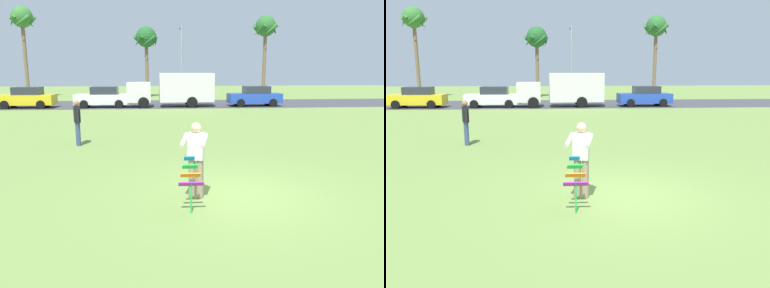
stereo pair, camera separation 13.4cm
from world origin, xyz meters
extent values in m
plane|color=olive|center=(0.00, 0.00, 0.00)|extent=(120.00, 120.00, 0.00)
cube|color=#424247|center=(0.00, 23.54, 0.01)|extent=(120.00, 8.00, 0.01)
cylinder|color=gray|center=(-0.94, -0.13, 0.45)|extent=(0.16, 0.16, 0.90)
cylinder|color=gray|center=(-1.11, -0.08, 0.45)|extent=(0.16, 0.16, 0.90)
cube|color=silver|center=(-1.02, -0.10, 1.20)|extent=(0.41, 0.31, 0.60)
sphere|color=beige|center=(-1.02, -0.10, 1.62)|extent=(0.22, 0.22, 0.22)
cylinder|color=silver|center=(-0.88, -0.40, 1.38)|extent=(0.24, 0.59, 0.24)
cylinder|color=silver|center=(-1.30, -0.28, 1.38)|extent=(0.24, 0.59, 0.24)
cube|color=blue|center=(-1.21, -0.52, 1.03)|extent=(0.23, 0.14, 0.12)
cube|color=green|center=(-1.21, -0.68, 0.89)|extent=(0.32, 0.14, 0.12)
cube|color=orange|center=(-1.21, -0.84, 0.76)|extent=(0.42, 0.14, 0.12)
cube|color=purple|center=(-1.21, -1.01, 0.62)|extent=(0.51, 0.14, 0.12)
cylinder|color=green|center=(-1.21, -1.01, 0.31)|extent=(0.04, 0.04, 0.62)
cube|color=yellow|center=(-11.91, 21.14, 0.64)|extent=(4.22, 1.74, 0.76)
cube|color=#282D38|center=(-11.76, 21.13, 1.30)|extent=(2.03, 1.41, 0.60)
cylinder|color=black|center=(-13.21, 20.34, 0.32)|extent=(0.64, 0.23, 0.64)
cylinder|color=black|center=(-13.20, 21.95, 0.32)|extent=(0.64, 0.23, 0.64)
cylinder|color=black|center=(-10.61, 20.32, 0.32)|extent=(0.64, 0.23, 0.64)
cylinder|color=black|center=(-10.60, 21.93, 0.32)|extent=(0.64, 0.23, 0.64)
cube|color=white|center=(-6.16, 21.14, 0.64)|extent=(4.21, 1.72, 0.76)
cube|color=#282D38|center=(-6.01, 21.14, 1.30)|extent=(2.02, 1.40, 0.60)
cylinder|color=black|center=(-7.46, 20.32, 0.32)|extent=(0.64, 0.22, 0.64)
cylinder|color=black|center=(-7.46, 21.94, 0.32)|extent=(0.64, 0.22, 0.64)
cylinder|color=black|center=(-4.85, 20.33, 0.32)|extent=(0.64, 0.22, 0.64)
cylinder|color=black|center=(-4.86, 21.95, 0.32)|extent=(0.64, 0.22, 0.64)
cube|color=silver|center=(-3.36, 21.05, 1.17)|extent=(1.85, 1.95, 1.50)
cube|color=silver|center=(0.34, 21.16, 1.52)|extent=(4.26, 2.12, 2.20)
cylinder|color=black|center=(-2.99, 20.14, 0.42)|extent=(0.85, 0.30, 0.84)
cylinder|color=black|center=(-3.04, 21.98, 0.42)|extent=(0.85, 0.30, 0.84)
cylinder|color=black|center=(0.72, 20.25, 0.42)|extent=(0.85, 0.30, 0.84)
cylinder|color=black|center=(0.66, 22.09, 0.42)|extent=(0.85, 0.30, 0.84)
cube|color=#2347B7|center=(5.83, 21.14, 0.64)|extent=(4.24, 1.80, 0.76)
cube|color=#282D38|center=(5.98, 21.14, 1.30)|extent=(2.05, 1.44, 0.60)
cylinder|color=black|center=(4.55, 20.30, 0.32)|extent=(0.65, 0.24, 0.64)
cylinder|color=black|center=(4.51, 21.91, 0.32)|extent=(0.65, 0.24, 0.64)
cylinder|color=black|center=(7.15, 20.36, 0.32)|extent=(0.65, 0.24, 0.64)
cylinder|color=black|center=(7.11, 21.97, 0.32)|extent=(0.65, 0.24, 0.64)
cylinder|color=brown|center=(-15.35, 31.92, 3.94)|extent=(0.36, 0.36, 7.87)
sphere|color=#387A33|center=(-15.35, 31.92, 8.07)|extent=(2.10, 2.10, 2.10)
cone|color=#387A33|center=(-14.40, 31.92, 7.62)|extent=(0.44, 1.56, 1.28)
cone|color=#387A33|center=(-15.06, 32.83, 7.62)|extent=(1.62, 0.90, 1.28)
cone|color=#387A33|center=(-16.12, 32.48, 7.62)|extent=(1.27, 1.52, 1.28)
cone|color=#387A33|center=(-16.12, 31.37, 7.62)|extent=(1.27, 1.52, 1.28)
cone|color=#387A33|center=(-15.06, 31.02, 7.62)|extent=(1.62, 0.90, 1.28)
cylinder|color=brown|center=(-3.02, 31.65, 3.00)|extent=(0.36, 0.36, 6.01)
sphere|color=#236028|center=(-3.02, 31.65, 6.21)|extent=(2.10, 2.10, 2.10)
cone|color=#236028|center=(-2.07, 31.65, 5.76)|extent=(0.44, 1.56, 1.28)
cone|color=#236028|center=(-2.73, 32.55, 5.76)|extent=(1.62, 0.90, 1.28)
cone|color=#236028|center=(-3.79, 32.20, 5.76)|extent=(1.27, 1.52, 1.28)
cone|color=#236028|center=(-3.79, 31.09, 5.76)|extent=(1.27, 1.52, 1.28)
cone|color=#236028|center=(-2.73, 30.74, 5.76)|extent=(1.62, 0.90, 1.28)
cylinder|color=brown|center=(9.30, 30.75, 3.56)|extent=(0.36, 0.36, 7.11)
sphere|color=#2D6B2D|center=(9.30, 30.75, 7.31)|extent=(2.10, 2.10, 2.10)
cone|color=#2D6B2D|center=(10.25, 30.75, 6.86)|extent=(0.44, 1.56, 1.28)
cone|color=#2D6B2D|center=(9.60, 31.66, 6.86)|extent=(1.62, 0.90, 1.28)
cone|color=#2D6B2D|center=(8.53, 31.31, 6.86)|extent=(1.27, 1.52, 1.28)
cone|color=#2D6B2D|center=(8.53, 30.19, 6.86)|extent=(1.27, 1.52, 1.28)
cone|color=#2D6B2D|center=(9.60, 29.85, 6.86)|extent=(1.62, 0.90, 1.28)
cylinder|color=#9E9EA3|center=(0.43, 28.37, 3.50)|extent=(0.16, 0.16, 7.00)
cylinder|color=#9E9EA3|center=(0.43, 29.07, 6.90)|extent=(0.10, 1.40, 0.10)
cube|color=#4C4C51|center=(0.43, 29.72, 6.86)|extent=(0.24, 0.44, 0.16)
cylinder|color=#384772|center=(-4.91, 6.13, 0.45)|extent=(0.16, 0.16, 0.90)
cylinder|color=#384772|center=(-4.97, 6.30, 0.45)|extent=(0.16, 0.16, 0.90)
cube|color=black|center=(-4.94, 6.21, 1.20)|extent=(0.32, 0.41, 0.60)
sphere|color=#9E7051|center=(-4.94, 6.21, 1.62)|extent=(0.22, 0.22, 0.22)
cylinder|color=black|center=(-4.87, 5.99, 1.17)|extent=(0.09, 0.09, 0.58)
cylinder|color=black|center=(-5.02, 6.44, 1.17)|extent=(0.09, 0.09, 0.58)
camera|label=1|loc=(-1.83, -8.04, 2.86)|focal=34.43mm
camera|label=2|loc=(-1.69, -8.05, 2.86)|focal=34.43mm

